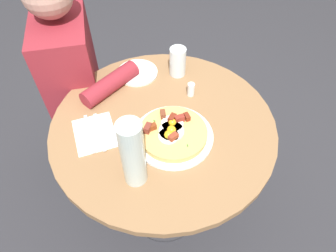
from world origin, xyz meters
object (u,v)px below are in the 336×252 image
Objects in this scene: bread_plate at (137,73)px; salt_shaker at (191,89)px; dining_table at (164,150)px; fork at (90,133)px; knife at (100,131)px; water_glass at (178,62)px; water_bottle at (133,154)px; person_seated at (80,98)px; breakfast_pizza at (173,132)px; pizza_plate at (173,136)px.

salt_shaker is at bearing 47.14° from bread_plate.
dining_table is 0.35m from bread_plate.
fork and knife have the same top height.
water_bottle is (0.47, -0.25, 0.07)m from water_glass.
person_seated reaches higher than water_bottle.
dining_table is 0.21m from breakfast_pizza.
knife is 0.70× the size of water_bottle.
water_bottle is at bearing 17.83° from person_seated.
knife is at bearing -106.96° from breakfast_pizza.
pizza_plate is at bearing 11.02° from bread_plate.
water_glass is (-0.26, 0.35, 0.05)m from knife.
water_bottle is 0.44m from salt_shaker.
pizza_plate is 1.63× the size of bread_plate.
knife is at bearing 90.00° from fork.
water_bottle reaches higher than dining_table.
knife is (-0.08, -0.25, 0.00)m from pizza_plate.
water_bottle is 4.54× the size of salt_shaker.
person_seated is at bearing -173.40° from knife.
pizza_plate is at bearing 68.33° from fork.
dining_table is at bearing 81.76° from knife.
salt_shaker is at bearing 149.17° from pizza_plate.
water_glass reaches higher than pizza_plate.
knife is at bearing -53.54° from water_glass.
bread_plate is at bearing -169.21° from breakfast_pizza.
person_seated is 4.76× the size of breakfast_pizza.
fork is 3.20× the size of salt_shaker.
knife is at bearing -90.96° from dining_table.
salt_shaker is at bearing 8.55° from water_glass.
breakfast_pizza is 1.38× the size of bread_plate.
water_glass is 0.48× the size of water_bottle.
salt_shaker reaches higher than fork.
dining_table is 0.37m from water_glass.
knife is 0.39m from salt_shaker.
dining_table is 0.27m from salt_shaker.
pizza_plate is at bearing 42.01° from breakfast_pizza.
bread_plate is 1.41× the size of water_glass.
bread_plate is (-0.30, -0.05, 0.18)m from dining_table.
dining_table is at bearing 82.87° from fork.
breakfast_pizza reaches higher than pizza_plate.
fork is 0.42m from salt_shaker.
person_seated is 9.23× the size of water_glass.
water_glass reaches higher than knife.
water_bottle reaches higher than breakfast_pizza.
breakfast_pizza is at bearing 65.77° from knife.
dining_table is 4.78× the size of bread_plate.
bread_plate is (-0.37, -0.07, -0.00)m from pizza_plate.
water_bottle reaches higher than knife.
dining_table is at bearing -164.42° from pizza_plate.
water_bottle is (0.21, 0.14, 0.12)m from fork.
person_seated is 20.18× the size of salt_shaker.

